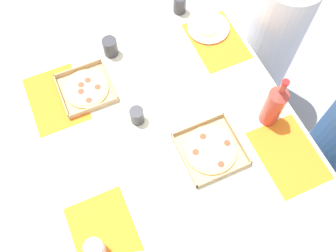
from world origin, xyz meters
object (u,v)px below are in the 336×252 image
Objects in this scene: pizza_box_corner_right at (210,150)px; cup_clear_right at (180,4)px; cup_dark at (110,47)px; pizza_box_corner_left at (86,89)px; plate_far_right at (208,28)px; diner_left_seat at (272,42)px; cup_red at (137,116)px; soda_bottle at (274,105)px; cup_spare at (95,249)px.

cup_clear_right is (-0.84, 0.23, 0.04)m from pizza_box_corner_right.
pizza_box_corner_left is at bearing -49.37° from cup_dark.
plate_far_right is 0.19× the size of diner_left_seat.
pizza_box_corner_left is 2.47× the size of cup_clear_right.
diner_left_seat is (-0.27, 0.98, -0.26)m from cup_red.
soda_bottle reaches higher than cup_red.
cup_clear_right reaches higher than pizza_box_corner_left.
diner_left_seat is (-0.01, 1.15, -0.23)m from pizza_box_corner_left.
pizza_box_corner_left is 0.93× the size of pizza_box_corner_right.
pizza_box_corner_left is at bearing -124.03° from soda_bottle.
cup_red is at bearing -74.39° from diner_left_seat.
soda_bottle is at bearing 39.59° from cup_dark.
cup_red reaches higher than plate_far_right.
cup_spare reaches higher than cup_red.
soda_bottle reaches higher than cup_spare.
soda_bottle is 0.81m from cup_clear_right.
cup_spare is 0.63m from cup_red.
cup_spare is (0.21, -0.63, 0.04)m from pizza_box_corner_right.
pizza_box_corner_left is 0.92m from soda_bottle.
pizza_box_corner_right is 0.66m from cup_spare.
cup_dark is (-0.17, 0.19, 0.04)m from pizza_box_corner_left.
plate_far_right is (-0.65, 0.32, -0.00)m from pizza_box_corner_right.
cup_clear_right is at bearing -154.07° from plate_far_right.
plate_far_right is at bearing 83.46° from cup_dark.
cup_red is at bearing 142.90° from cup_spare.
soda_bottle is 3.77× the size of cup_red.
plate_far_right is at bearing -102.61° from diner_left_seat.
cup_spare is at bearing -39.07° from cup_clear_right.
cup_clear_right reaches higher than cup_dark.
pizza_box_corner_right is at bearing -15.08° from cup_clear_right.
cup_red is 0.07× the size of diner_left_seat.
cup_spare is 1.59m from diner_left_seat.
diner_left_seat is at bearing 80.81° from cup_dark.
diner_left_seat is (0.16, 0.96, -0.26)m from cup_dark.
cup_dark is 1.01m from cup_spare.
pizza_box_corner_left is 0.26m from cup_dark.
diner_left_seat is (-0.77, 1.36, -0.27)m from cup_spare.
diner_left_seat is at bearing 90.59° from pizza_box_corner_left.
diner_left_seat is (-0.52, 0.40, -0.35)m from soda_bottle.
cup_clear_right is 0.73m from cup_red.
diner_left_seat is at bearing 61.19° from cup_clear_right.
pizza_box_corner_left is 2.41× the size of cup_spare.
cup_spare is (0.87, -0.94, 0.04)m from plate_far_right.
soda_bottle is at bearing 97.04° from pizza_box_corner_right.
soda_bottle reaches higher than cup_dark.
cup_clear_right is at bearing 114.05° from pizza_box_corner_left.
cup_spare is (0.25, -0.96, -0.08)m from soda_bottle.
diner_left_seat reaches higher than soda_bottle.
cup_spare is 0.09× the size of diner_left_seat.
soda_bottle is (0.51, 0.75, 0.12)m from pizza_box_corner_left.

